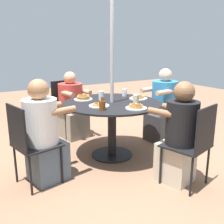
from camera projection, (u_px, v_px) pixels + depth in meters
name	position (u px, v px, depth m)	size (l,w,h in m)	color
ground_plane	(112.00, 155.00, 3.63)	(12.00, 12.00, 0.00)	#8C664C
patio_table	(112.00, 113.00, 3.48)	(1.30, 1.30, 0.75)	black
umbrella_pole	(112.00, 82.00, 3.37)	(0.05, 0.05, 2.03)	#ADADB2
patio_chair_north	(194.00, 141.00, 2.70)	(0.52, 0.52, 0.90)	black
diner_north	(179.00, 137.00, 2.82)	(0.54, 0.44, 1.12)	beige
patio_chair_east	(170.00, 107.00, 4.20)	(0.48, 0.48, 0.90)	black
diner_east	(163.00, 109.00, 4.10)	(0.44, 0.56, 1.13)	#3D3D42
patio_chair_south	(66.00, 104.00, 4.37)	(0.49, 0.49, 0.90)	black
diner_south	(72.00, 109.00, 4.25)	(0.55, 0.45, 1.07)	gray
patio_chair_west	(29.00, 141.00, 2.72)	(0.51, 0.51, 0.90)	black
diner_west	(44.00, 136.00, 2.84)	(0.44, 0.55, 1.15)	slate
pancake_plate_a	(138.00, 98.00, 3.65)	(0.25, 0.25, 0.06)	white
pancake_plate_b	(99.00, 105.00, 3.21)	(0.25, 0.25, 0.05)	white
pancake_plate_c	(83.00, 98.00, 3.58)	(0.25, 0.25, 0.08)	white
pancake_plate_d	(136.00, 107.00, 3.09)	(0.25, 0.25, 0.07)	white
syrup_bottle	(102.00, 105.00, 3.03)	(0.10, 0.08, 0.15)	brown
coffee_cup	(136.00, 99.00, 3.36)	(0.08, 0.08, 0.12)	beige
drinking_glass_a	(124.00, 93.00, 3.85)	(0.07, 0.07, 0.10)	silver
drinking_glass_b	(101.00, 95.00, 3.59)	(0.08, 0.08, 0.12)	silver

